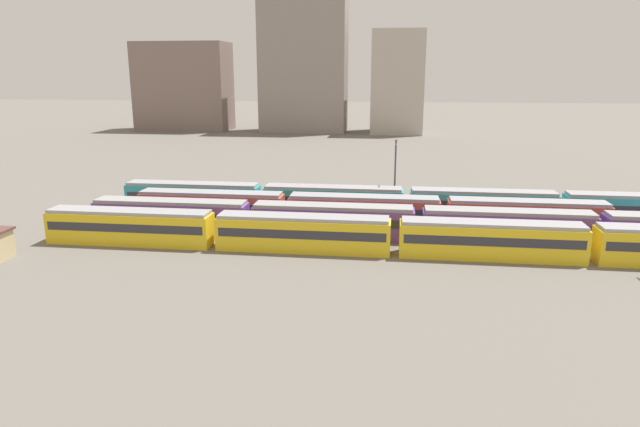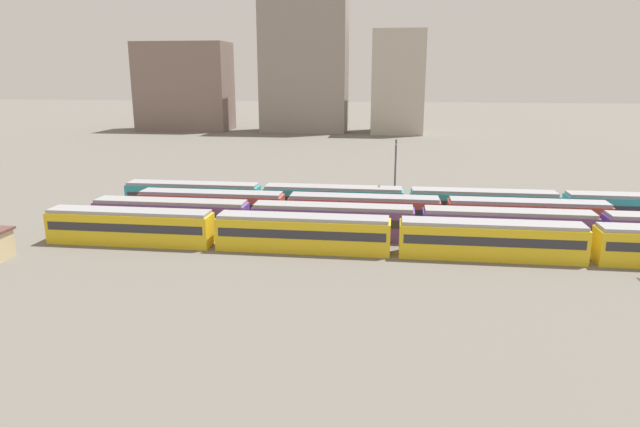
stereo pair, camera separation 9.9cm
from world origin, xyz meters
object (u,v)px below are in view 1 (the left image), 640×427
train_track_1 (507,227)px  train_track_2 (364,211)px  train_track_3 (406,202)px  catenary_pole_1 (395,172)px  train_track_0 (395,236)px

train_track_1 → train_track_2: same height
train_track_2 → train_track_3: 7.34m
train_track_3 → train_track_1: bearing=-44.5°
train_track_2 → train_track_3: size_ratio=0.75×
catenary_pole_1 → train_track_0: bearing=-89.6°
train_track_0 → train_track_3: size_ratio=1.00×
train_track_0 → train_track_2: (-3.77, 10.40, -0.00)m
train_track_2 → train_track_1: bearing=-18.3°
train_track_0 → train_track_2: bearing=109.9°
train_track_0 → train_track_2: size_ratio=1.34×
train_track_0 → train_track_2: same height
train_track_0 → catenary_pole_1: 19.01m
train_track_3 → train_track_0: bearing=-95.2°
train_track_1 → train_track_3: same height
train_track_1 → train_track_3: (-10.57, 10.40, 0.00)m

